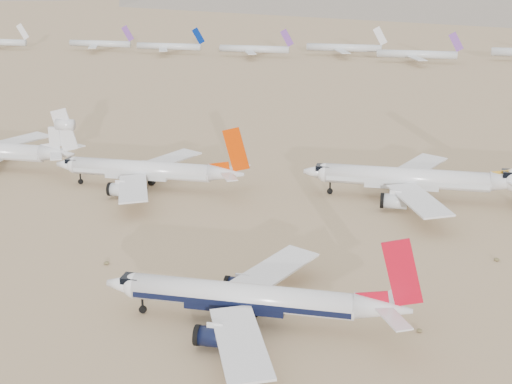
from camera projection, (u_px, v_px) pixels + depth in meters
ground at (255, 320)px, 108.12m from camera, size 7000.00×7000.00×0.00m
main_airliner at (255, 299)px, 105.31m from camera, size 44.95×43.90×15.86m
row2_gold_tail at (416, 179)px, 160.02m from camera, size 48.98×47.90×17.44m
row2_orange_tail at (149, 171)px, 167.58m from camera, size 45.14×44.16×16.10m
distant_storage_row at (422, 52)px, 376.77m from camera, size 557.44×62.49×15.50m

